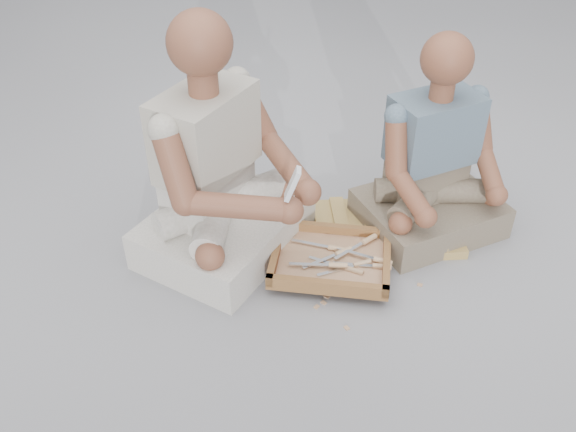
% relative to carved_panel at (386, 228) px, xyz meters
% --- Properties ---
extents(ground, '(60.00, 60.00, 0.00)m').
position_rel_carved_panel_xyz_m(ground, '(-0.29, -0.42, -0.02)').
color(ground, '#9E9FA3').
rests_on(ground, ground).
extents(carved_panel, '(0.66, 0.52, 0.04)m').
position_rel_carved_panel_xyz_m(carved_panel, '(0.00, 0.00, 0.00)').
color(carved_panel, '#A17E3E').
rests_on(carved_panel, ground).
extents(tool_tray, '(0.46, 0.37, 0.06)m').
position_rel_carved_panel_xyz_m(tool_tray, '(-0.20, -0.28, 0.04)').
color(tool_tray, brown).
rests_on(tool_tray, carved_panel).
extents(chisel_0, '(0.16, 0.18, 0.02)m').
position_rel_carved_panel_xyz_m(chisel_0, '(-0.08, -0.17, 0.06)').
color(chisel_0, silver).
rests_on(chisel_0, tool_tray).
extents(chisel_1, '(0.22, 0.05, 0.02)m').
position_rel_carved_panel_xyz_m(chisel_1, '(-0.20, -0.22, 0.05)').
color(chisel_1, silver).
rests_on(chisel_1, tool_tray).
extents(chisel_2, '(0.22, 0.03, 0.02)m').
position_rel_carved_panel_xyz_m(chisel_2, '(-0.03, -0.30, 0.05)').
color(chisel_2, silver).
rests_on(chisel_2, tool_tray).
extents(chisel_3, '(0.18, 0.16, 0.02)m').
position_rel_carved_panel_xyz_m(chisel_3, '(-0.17, -0.25, 0.05)').
color(chisel_3, silver).
rests_on(chisel_3, tool_tray).
extents(chisel_4, '(0.22, 0.05, 0.02)m').
position_rel_carved_panel_xyz_m(chisel_4, '(-0.19, -0.33, 0.06)').
color(chisel_4, silver).
rests_on(chisel_4, tool_tray).
extents(chisel_5, '(0.22, 0.07, 0.02)m').
position_rel_carved_panel_xyz_m(chisel_5, '(-0.02, -0.27, 0.06)').
color(chisel_5, silver).
rests_on(chisel_5, tool_tray).
extents(chisel_6, '(0.20, 0.13, 0.02)m').
position_rel_carved_panel_xyz_m(chisel_6, '(-0.10, -0.30, 0.04)').
color(chisel_6, silver).
rests_on(chisel_6, tool_tray).
extents(chisel_7, '(0.22, 0.07, 0.02)m').
position_rel_carved_panel_xyz_m(chisel_7, '(-0.13, -0.33, 0.04)').
color(chisel_7, silver).
rests_on(chisel_7, tool_tray).
extents(wood_chip_0, '(0.02, 0.02, 0.00)m').
position_rel_carved_panel_xyz_m(wood_chip_0, '(-0.19, -0.43, -0.02)').
color(wood_chip_0, tan).
rests_on(wood_chip_0, ground).
extents(wood_chip_1, '(0.02, 0.02, 0.00)m').
position_rel_carved_panel_xyz_m(wood_chip_1, '(-0.22, -0.49, -0.02)').
color(wood_chip_1, tan).
rests_on(wood_chip_1, ground).
extents(wood_chip_2, '(0.02, 0.02, 0.00)m').
position_rel_carved_panel_xyz_m(wood_chip_2, '(0.11, -0.07, -0.02)').
color(wood_chip_2, tan).
rests_on(wood_chip_2, ground).
extents(wood_chip_3, '(0.02, 0.02, 0.00)m').
position_rel_carved_panel_xyz_m(wood_chip_3, '(0.12, -0.11, -0.02)').
color(wood_chip_3, tan).
rests_on(wood_chip_3, ground).
extents(wood_chip_4, '(0.02, 0.02, 0.00)m').
position_rel_carved_panel_xyz_m(wood_chip_4, '(0.09, -0.17, -0.02)').
color(wood_chip_4, tan).
rests_on(wood_chip_4, ground).
extents(wood_chip_5, '(0.02, 0.02, 0.00)m').
position_rel_carved_panel_xyz_m(wood_chip_5, '(0.14, -0.30, -0.02)').
color(wood_chip_5, tan).
rests_on(wood_chip_5, ground).
extents(wood_chip_6, '(0.02, 0.02, 0.00)m').
position_rel_carved_panel_xyz_m(wood_chip_6, '(-0.03, -0.39, -0.02)').
color(wood_chip_6, tan).
rests_on(wood_chip_6, ground).
extents(wood_chip_7, '(0.02, 0.02, 0.00)m').
position_rel_carved_panel_xyz_m(wood_chip_7, '(-0.35, -0.28, -0.02)').
color(wood_chip_7, tan).
rests_on(wood_chip_7, ground).
extents(wood_chip_8, '(0.02, 0.02, 0.00)m').
position_rel_carved_panel_xyz_m(wood_chip_8, '(-0.35, 0.05, -0.02)').
color(wood_chip_8, tan).
rests_on(wood_chip_8, ground).
extents(wood_chip_9, '(0.02, 0.02, 0.00)m').
position_rel_carved_panel_xyz_m(wood_chip_9, '(-0.11, -0.57, -0.02)').
color(wood_chip_9, tan).
rests_on(wood_chip_9, ground).
extents(wood_chip_10, '(0.02, 0.02, 0.00)m').
position_rel_carved_panel_xyz_m(wood_chip_10, '(-0.12, -0.27, -0.02)').
color(wood_chip_10, tan).
rests_on(wood_chip_10, ground).
extents(wood_chip_11, '(0.02, 0.02, 0.00)m').
position_rel_carved_panel_xyz_m(wood_chip_11, '(-0.31, -0.22, -0.02)').
color(wood_chip_11, tan).
rests_on(wood_chip_11, ground).
extents(wood_chip_12, '(0.02, 0.02, 0.00)m').
position_rel_carved_panel_xyz_m(wood_chip_12, '(-0.20, -0.46, -0.02)').
color(wood_chip_12, tan).
rests_on(wood_chip_12, ground).
extents(wood_chip_13, '(0.02, 0.02, 0.00)m').
position_rel_carved_panel_xyz_m(wood_chip_13, '(-0.31, -0.20, -0.02)').
color(wood_chip_13, tan).
rests_on(wood_chip_13, ground).
extents(craftsman, '(0.73, 0.75, 0.97)m').
position_rel_carved_panel_xyz_m(craftsman, '(-0.64, -0.20, 0.31)').
color(craftsman, silver).
rests_on(craftsman, ground).
extents(companion, '(0.68, 0.65, 0.84)m').
position_rel_carved_panel_xyz_m(companion, '(0.16, 0.08, 0.26)').
color(companion, '#726852').
rests_on(companion, ground).
extents(mobile_phone, '(0.06, 0.06, 0.12)m').
position_rel_carved_panel_xyz_m(mobile_phone, '(-0.33, -0.39, 0.44)').
color(mobile_phone, silver).
rests_on(mobile_phone, craftsman).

